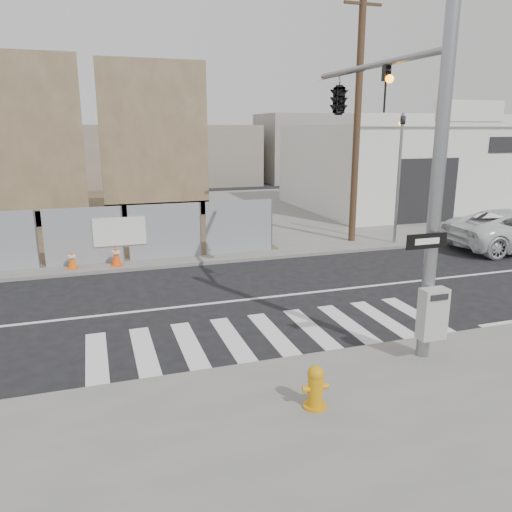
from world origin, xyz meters
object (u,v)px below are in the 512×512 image
object	(u,v)px
auto_shop	(404,166)
fire_hydrant	(315,387)
signal_pole	(366,126)
traffic_cone_d	(116,255)
traffic_cone_c	(72,259)

from	to	relation	value
auto_shop	fire_hydrant	size ratio (longest dim) A/B	15.75
signal_pole	traffic_cone_d	bearing A→B (deg)	130.97
signal_pole	auto_shop	xyz separation A→B (m)	(11.50, 15.01, -2.25)
fire_hydrant	signal_pole	bearing A→B (deg)	61.12
traffic_cone_c	signal_pole	bearing A→B (deg)	-42.89
signal_pole	traffic_cone_c	size ratio (longest dim) A/B	10.60
auto_shop	traffic_cone_d	world-z (taller)	auto_shop
fire_hydrant	traffic_cone_d	distance (m)	10.79
auto_shop	traffic_cone_c	distance (m)	20.54
fire_hydrant	traffic_cone_d	xyz separation A→B (m)	(-2.70, 10.44, -0.02)
traffic_cone_c	traffic_cone_d	xyz separation A→B (m)	(1.44, -0.08, 0.04)
signal_pole	auto_shop	distance (m)	19.04
auto_shop	fire_hydrant	xyz separation A→B (m)	(-14.49, -18.90, -2.04)
traffic_cone_d	traffic_cone_c	bearing A→B (deg)	177.00
signal_pole	auto_shop	bearing A→B (deg)	52.54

